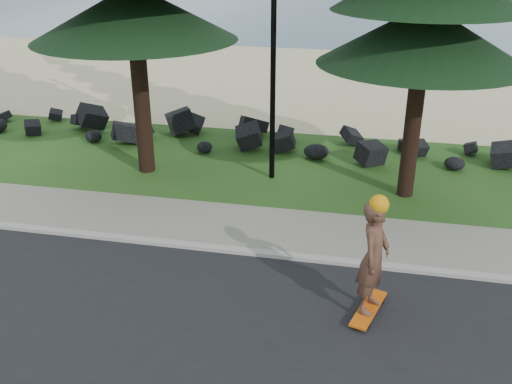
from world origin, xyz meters
TOP-DOWN VIEW (x-y plane):
  - ground at (0.00, 0.00)m, footprint 160.00×160.00m
  - road at (0.00, -4.50)m, footprint 160.00×7.00m
  - kerb at (0.00, -0.90)m, footprint 160.00×0.20m
  - sidewalk at (0.00, 0.20)m, footprint 160.00×2.00m
  - beach_sand at (0.00, 14.50)m, footprint 160.00×15.00m
  - seawall_boulders at (0.00, 5.60)m, footprint 60.00×2.40m
  - lamp_post at (0.00, 3.20)m, footprint 0.25×0.14m
  - skateboarder at (2.74, -2.45)m, footprint 0.68×1.25m

SIDE VIEW (x-z plane):
  - ground at x=0.00m, z-range 0.00..0.00m
  - seawall_boulders at x=0.00m, z-range -0.55..0.55m
  - beach_sand at x=0.00m, z-range 0.00..0.01m
  - road at x=0.00m, z-range 0.00..0.02m
  - sidewalk at x=0.00m, z-range 0.00..0.08m
  - kerb at x=0.00m, z-range 0.00..0.10m
  - skateboarder at x=2.74m, z-range 0.01..2.27m
  - lamp_post at x=0.00m, z-range 0.06..8.20m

